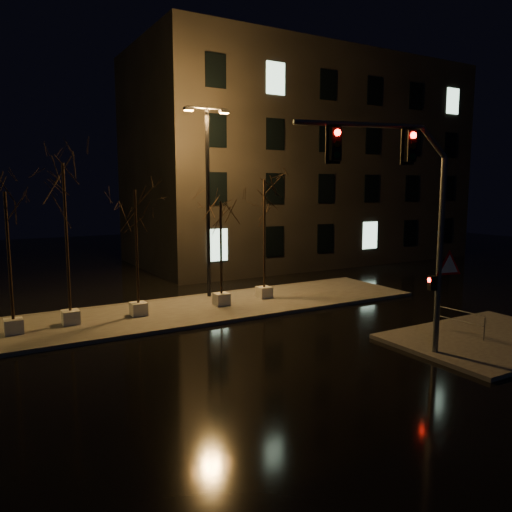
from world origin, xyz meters
TOP-DOWN VIEW (x-y plane):
  - ground at (0.00, 0.00)m, footprint 90.00×90.00m
  - median at (0.00, 6.00)m, footprint 22.00×5.00m
  - sidewalk_corner at (7.50, -3.50)m, footprint 7.00×5.00m
  - building at (14.00, 18.00)m, footprint 25.00×12.00m
  - tree_0 at (-7.46, 5.77)m, footprint 1.80×1.80m
  - tree_1 at (-5.37, 6.09)m, footprint 1.80×1.80m
  - tree_2 at (-2.61, 6.07)m, footprint 1.80×1.80m
  - tree_3 at (1.29, 5.98)m, footprint 1.80×1.80m
  - tree_4 at (3.79, 6.27)m, footprint 1.80×1.80m
  - traffic_signal_mast at (3.34, -3.33)m, footprint 5.87×1.47m
  - streetlight_main at (1.59, 7.98)m, footprint 2.30×0.32m
  - guard_rail_b at (6.89, -2.70)m, footprint 0.23×1.90m

SIDE VIEW (x-z plane):
  - ground at x=0.00m, z-range 0.00..0.00m
  - median at x=0.00m, z-range 0.00..0.15m
  - sidewalk_corner at x=7.50m, z-range 0.00..0.15m
  - guard_rail_b at x=6.89m, z-range 0.28..1.19m
  - tree_3 at x=1.29m, z-range 1.43..6.36m
  - tree_0 at x=-7.46m, z-range 1.55..6.97m
  - tree_2 at x=-2.61m, z-range 1.57..7.04m
  - tree_4 at x=3.79m, z-range 1.70..7.68m
  - traffic_signal_mast at x=3.34m, z-range 1.30..8.64m
  - tree_1 at x=-5.37m, z-range 1.84..8.37m
  - streetlight_main at x=1.59m, z-range 0.86..10.09m
  - building at x=14.00m, z-range 0.00..15.00m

